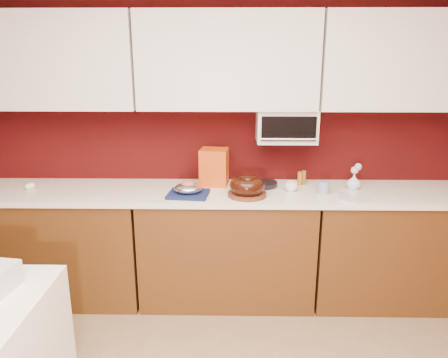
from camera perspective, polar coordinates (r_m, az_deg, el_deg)
wall_back at (r=3.53m, az=0.47°, el=5.43°), size 4.00×0.02×2.50m
base_cabinet_left at (r=3.75m, az=-20.68°, el=-8.17°), size 1.31×0.58×0.86m
base_cabinet_center at (r=3.49m, az=0.38°, el=-8.89°), size 1.31×0.58×0.86m
base_cabinet_right at (r=3.72m, az=21.61°, el=-8.43°), size 1.31×0.58×0.86m
countertop at (r=3.32m, az=0.40°, el=-1.84°), size 4.00×0.62×0.04m
upper_cabinet_left at (r=3.58m, az=-22.13°, el=14.10°), size 1.31×0.33×0.70m
upper_cabinet_center at (r=3.31m, az=0.46°, el=15.16°), size 1.31×0.33×0.70m
upper_cabinet_right at (r=3.55m, az=23.21°, el=13.98°), size 1.31×0.33×0.70m
toaster_oven at (r=3.39m, az=8.12°, el=6.97°), size 0.45×0.30×0.25m
toaster_oven_door at (r=3.24m, az=8.46°, el=6.52°), size 0.40×0.02×0.18m
toaster_oven_handle at (r=3.24m, az=8.44°, el=5.17°), size 0.42×0.02×0.02m
cake_base at (r=3.19m, az=3.03°, el=-2.02°), size 0.34×0.34×0.03m
bundt_cake at (r=3.17m, az=3.05°, el=-0.87°), size 0.34×0.34×0.10m
navy_towel at (r=3.21m, az=-4.69°, el=-1.97°), size 0.31×0.27×0.02m
foil_ham_nest at (r=3.20m, az=-4.71°, el=-1.22°), size 0.25×0.23×0.08m
roasted_ham at (r=3.19m, az=-4.72°, el=-0.79°), size 0.12×0.11×0.06m
pandoro_box at (r=3.43m, az=-1.29°, el=1.59°), size 0.23×0.22×0.29m
dark_pan at (r=3.43m, az=5.22°, el=-0.67°), size 0.22×0.22×0.04m
coffee_mug at (r=3.33m, az=8.79°, el=-0.85°), size 0.11×0.11×0.09m
blue_jar at (r=3.32m, az=12.89°, el=-1.06°), size 0.08×0.08×0.09m
flower_vase at (r=3.49m, az=16.60°, el=-0.21°), size 0.11×0.11×0.13m
flower_pink at (r=3.47m, az=16.70°, el=1.11°), size 0.06×0.06×0.06m
flower_blue at (r=3.49m, az=17.12°, el=1.54°), size 0.06×0.06×0.06m
china_plate at (r=3.25m, az=16.74°, el=-2.47°), size 0.30×0.30×0.01m
amber_bottle at (r=3.49m, az=9.87°, el=0.07°), size 0.04×0.04×0.11m
egg_left at (r=3.66m, az=-24.19°, el=-0.90°), size 0.06×0.05×0.04m
egg_right at (r=3.68m, az=-23.85°, el=-0.77°), size 0.07×0.06×0.04m
amber_bottle_tall at (r=3.51m, az=10.39°, el=0.19°), size 0.04×0.04×0.11m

